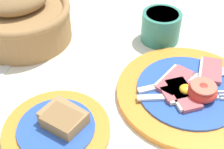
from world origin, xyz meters
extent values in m
plane|color=beige|center=(0.00, 0.00, 0.00)|extent=(3.00, 3.00, 0.00)
cylinder|color=orange|center=(0.12, 0.02, 0.01)|extent=(0.26, 0.26, 0.01)
cylinder|color=#2D56B7|center=(0.12, 0.02, 0.01)|extent=(0.19, 0.19, 0.00)
cube|color=#BC5156|center=(0.10, 0.05, 0.02)|extent=(0.09, 0.07, 0.01)
cube|color=beige|center=(0.09, 0.06, 0.02)|extent=(0.07, 0.05, 0.01)
cube|color=#BC5156|center=(0.18, 0.05, 0.02)|extent=(0.07, 0.08, 0.01)
cube|color=beige|center=(0.16, 0.06, 0.02)|extent=(0.05, 0.06, 0.01)
cube|color=#BC5156|center=(0.10, 0.02, 0.02)|extent=(0.07, 0.04, 0.01)
cube|color=beige|center=(0.10, 0.00, 0.02)|extent=(0.06, 0.01, 0.01)
cube|color=#BC5156|center=(0.10, 0.01, 0.02)|extent=(0.04, 0.08, 0.01)
cube|color=beige|center=(0.08, 0.01, 0.02)|extent=(0.01, 0.07, 0.01)
ellipsoid|color=red|center=(0.13, 0.00, 0.03)|extent=(0.05, 0.05, 0.03)
cylinder|color=#DB664C|center=(0.13, 0.00, 0.04)|extent=(0.04, 0.04, 0.00)
ellipsoid|color=white|center=(0.10, 0.02, 0.02)|extent=(0.07, 0.06, 0.01)
ellipsoid|color=yellow|center=(0.10, 0.02, 0.03)|extent=(0.02, 0.02, 0.01)
cube|color=silver|center=(0.07, 0.01, 0.02)|extent=(0.11, 0.04, 0.00)
cube|color=silver|center=(0.14, -0.01, 0.02)|extent=(0.03, 0.02, 0.00)
cube|color=silver|center=(0.08, 0.04, 0.02)|extent=(0.11, 0.01, 0.00)
cube|color=#9EA0A5|center=(0.17, 0.04, 0.02)|extent=(0.08, 0.02, 0.00)
cylinder|color=orange|center=(-0.12, 0.01, 0.01)|extent=(0.17, 0.17, 0.01)
cylinder|color=#2D56B7|center=(-0.12, 0.01, 0.01)|extent=(0.12, 0.12, 0.00)
cube|color=#9E7A4C|center=(-0.11, 0.01, 0.03)|extent=(0.08, 0.08, 0.02)
cube|color=olive|center=(-0.11, 0.01, 0.03)|extent=(0.07, 0.07, 0.02)
cylinder|color=#337F6B|center=(0.14, 0.20, 0.03)|extent=(0.08, 0.08, 0.07)
cylinder|color=white|center=(0.14, 0.20, 0.06)|extent=(0.07, 0.07, 0.01)
cylinder|color=olive|center=(-0.14, 0.29, 0.04)|extent=(0.20, 0.20, 0.07)
torus|color=olive|center=(-0.14, 0.29, 0.07)|extent=(0.21, 0.21, 0.02)
ellipsoid|color=olive|center=(-0.14, 0.29, 0.09)|extent=(0.14, 0.12, 0.04)
cube|color=silver|center=(-0.20, 0.19, 0.00)|extent=(0.07, 0.10, 0.01)
camera|label=1|loc=(-0.14, -0.32, 0.40)|focal=50.00mm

